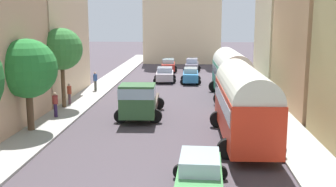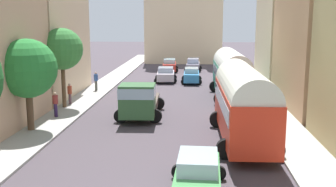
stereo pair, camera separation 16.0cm
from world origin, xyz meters
name	(u,v)px [view 1 (the left image)]	position (x,y,z in m)	size (l,w,h in m)	color
ground_plane	(175,90)	(0.00, 27.00, 0.00)	(154.00, 154.00, 0.00)	#473E45
sidewalk_left	(99,89)	(-7.25, 27.00, 0.07)	(2.50, 70.00, 0.14)	#A7A5A0
sidewalk_right	(253,90)	(7.25, 27.00, 0.07)	(2.50, 70.00, 0.14)	#A8ADA5
building_left_2	(38,26)	(-11.43, 23.41, 6.01)	(6.44, 10.88, 11.96)	beige
building_right_2	(324,37)	(11.17, 19.95, 5.35)	(5.87, 10.92, 10.64)	tan
building_right_3	(288,26)	(11.10, 31.14, 5.87)	(5.20, 9.68, 11.74)	beige
distant_church	(182,16)	(0.00, 51.66, 7.01)	(11.35, 6.80, 20.78)	beige
parked_bus_0	(244,101)	(4.44, 11.18, 2.28)	(3.40, 9.35, 4.12)	red
parked_bus_1	(231,72)	(4.84, 23.51, 2.20)	(3.45, 9.22, 4.00)	#328F6C
cargo_truck_0	(139,99)	(-1.89, 15.93, 1.32)	(3.25, 6.63, 2.54)	#325E34
car_0	(165,74)	(-1.30, 31.99, 0.78)	(2.48, 3.89, 1.55)	silver
car_1	(168,65)	(-1.43, 40.26, 0.81)	(2.34, 4.28, 1.61)	#B22C23
car_2	(200,173)	(1.97, 4.39, 0.76)	(2.40, 4.25, 1.52)	#448C4B
car_3	(191,75)	(1.44, 31.39, 0.80)	(2.15, 3.96, 1.58)	#3685C4
car_4	(192,65)	(1.55, 40.78, 0.80)	(2.24, 3.94, 1.62)	gray
pedestrian_0	(69,93)	(-7.78, 19.55, 1.01)	(0.35, 0.35, 1.77)	#583D46
pedestrian_1	(55,104)	(-7.50, 15.47, 1.04)	(0.46, 0.46, 1.83)	#2F1D49
pedestrian_3	(95,81)	(-7.23, 25.62, 1.05)	(0.45, 0.45, 1.85)	#4A4B45
roadside_tree_1	(27,69)	(-7.90, 12.24, 3.79)	(3.45, 3.45, 5.54)	brown
roadside_tree_2	(62,49)	(-7.90, 18.52, 4.43)	(3.05, 3.05, 5.99)	brown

